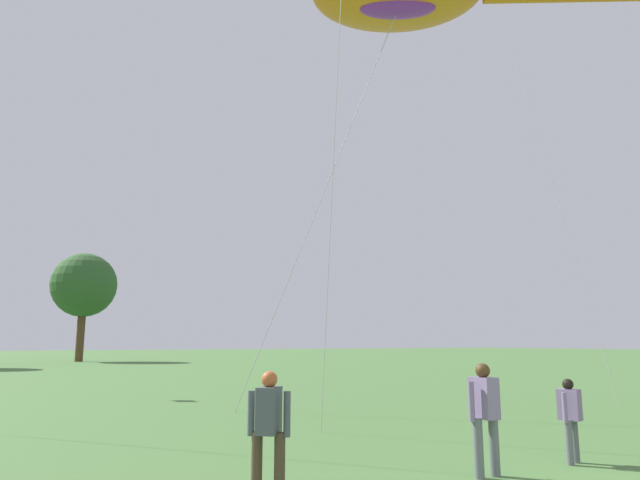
# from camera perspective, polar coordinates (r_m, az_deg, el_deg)

# --- Properties ---
(person_dark_jacket) EXTENTS (0.48, 0.39, 1.38)m
(person_dark_jacket) POSITION_cam_1_polar(r_m,az_deg,el_deg) (10.90, 23.57, -15.56)
(person_dark_jacket) COLOR slate
(person_dark_jacket) RESTS_ON ground
(person_photographer) EXTENTS (0.60, 0.43, 1.67)m
(person_photographer) POSITION_cam_1_polar(r_m,az_deg,el_deg) (9.43, 16.02, -15.95)
(person_photographer) COLOR slate
(person_photographer) RESTS_ON ground
(person_grey_haired_man) EXTENTS (0.46, 0.47, 1.61)m
(person_grey_haired_man) POSITION_cam_1_polar(r_m,az_deg,el_deg) (7.85, -5.11, -17.78)
(person_grey_haired_man) COLOR #473828
(person_grey_haired_man) RESTS_ON ground
(tree_oak_left) EXTENTS (6.68, 6.68, 11.24)m
(tree_oak_left) POSITION_cam_1_polar(r_m,az_deg,el_deg) (65.37, -22.38, -4.20)
(tree_oak_left) COLOR #513823
(tree_oak_left) RESTS_ON ground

